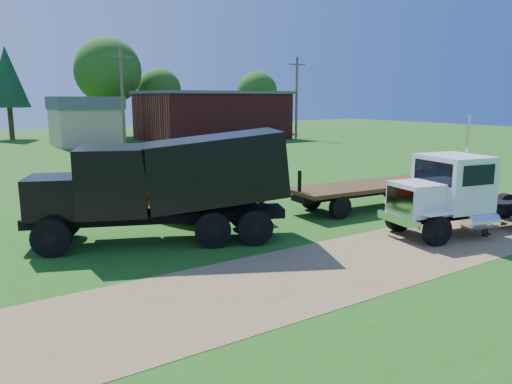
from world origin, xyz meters
TOP-DOWN VIEW (x-y plane):
  - ground at (0.00, 0.00)m, footprint 140.00×140.00m
  - dirt_track at (0.00, 0.00)m, footprint 120.00×4.20m
  - white_semi_tractor at (5.34, 0.36)m, footprint 6.82×3.35m
  - black_dump_truck at (-3.05, 5.05)m, footprint 8.29×5.33m
  - orange_pickup at (0.24, 8.01)m, footprint 5.87×4.04m
  - flatbed_trailer at (5.94, 4.84)m, footprint 7.37×2.75m
  - spectator_a at (6.05, -0.48)m, footprint 0.74×0.58m
  - spectator_b at (0.71, 6.05)m, footprint 1.09×0.91m
  - brick_building at (18.00, 40.00)m, footprint 15.40×10.40m
  - tan_shed at (4.00, 40.00)m, footprint 6.20×5.40m
  - utility_poles at (6.00, 35.00)m, footprint 42.20×0.28m
  - tree_row at (2.17, 50.01)m, footprint 54.49×11.20m

SIDE VIEW (x-z plane):
  - ground at x=0.00m, z-range 0.00..0.00m
  - dirt_track at x=0.00m, z-range 0.00..0.01m
  - orange_pickup at x=0.24m, z-range 0.00..1.49m
  - flatbed_trailer at x=5.94m, z-range -0.13..1.72m
  - spectator_a at x=6.05m, z-range 0.00..1.77m
  - spectator_b at x=0.71m, z-range 0.00..2.00m
  - white_semi_tractor at x=5.34m, z-range -0.64..3.38m
  - black_dump_truck at x=-3.05m, z-range 0.18..3.76m
  - tan_shed at x=4.00m, z-range 0.07..4.77m
  - brick_building at x=18.00m, z-range 0.01..5.31m
  - utility_poles at x=6.00m, z-range 0.21..9.21m
  - tree_row at x=2.17m, z-range 0.71..12.31m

